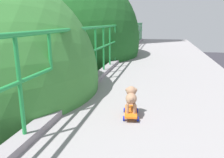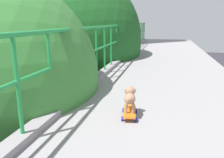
# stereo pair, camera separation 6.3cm
# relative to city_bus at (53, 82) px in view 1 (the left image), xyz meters

# --- Properties ---
(city_bus) EXTENTS (2.54, 11.74, 3.45)m
(city_bus) POSITION_rel_city_bus_xyz_m (0.00, 0.00, 0.00)
(city_bus) COLOR white
(city_bus) RESTS_ON ground
(roadside_tree_far) EXTENTS (5.30, 5.30, 9.36)m
(roadside_tree_far) POSITION_rel_city_bus_xyz_m (6.22, -10.37, 4.72)
(roadside_tree_far) COLOR brown
(roadside_tree_far) RESTS_ON ground
(toy_skateboard) EXTENTS (0.25, 0.47, 0.09)m
(toy_skateboard) POSITION_rel_city_bus_xyz_m (9.32, -15.84, 4.28)
(toy_skateboard) COLOR orange
(toy_skateboard) RESTS_ON overpass_deck
(small_dog) EXTENTS (0.19, 0.38, 0.31)m
(small_dog) POSITION_rel_city_bus_xyz_m (9.31, -15.80, 4.49)
(small_dog) COLOR #A57A5E
(small_dog) RESTS_ON toy_skateboard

